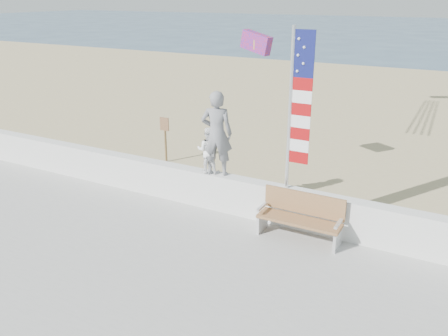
{
  "coord_description": "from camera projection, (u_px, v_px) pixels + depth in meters",
  "views": [
    {
      "loc": [
        5.13,
        -7.28,
        5.18
      ],
      "look_at": [
        0.2,
        1.8,
        1.35
      ],
      "focal_mm": 38.0,
      "sensor_mm": 36.0,
      "label": 1
    }
  ],
  "objects": [
    {
      "name": "parafoil_kite",
      "position": [
        257.0,
        43.0,
        12.71
      ],
      "size": [
        0.99,
        0.46,
        0.66
      ],
      "color": "red",
      "rests_on": "ground"
    },
    {
      "name": "sign",
      "position": [
        165.0,
        136.0,
        14.92
      ],
      "size": [
        0.32,
        0.07,
        1.46
      ],
      "color": "brown",
      "rests_on": "sand"
    },
    {
      "name": "flag",
      "position": [
        296.0,
        104.0,
        9.89
      ],
      "size": [
        0.5,
        0.08,
        3.5
      ],
      "color": "silver",
      "rests_on": "seawall"
    },
    {
      "name": "adult",
      "position": [
        217.0,
        134.0,
        11.06
      ],
      "size": [
        0.85,
        0.69,
        2.02
      ],
      "primitive_type": "imported",
      "rotation": [
        0.0,
        0.0,
        3.47
      ],
      "color": "gray",
      "rests_on": "seawall"
    },
    {
      "name": "sand",
      "position": [
        312.0,
        141.0,
        17.5
      ],
      "size": [
        90.0,
        40.0,
        0.08
      ],
      "primitive_type": "cube",
      "color": "tan",
      "rests_on": "ground"
    },
    {
      "name": "ground",
      "position": [
        176.0,
        252.0,
        10.09
      ],
      "size": [
        220.0,
        220.0,
        0.0
      ],
      "primitive_type": "plane",
      "color": "#324E65",
      "rests_on": "ground"
    },
    {
      "name": "seawall",
      "position": [
        221.0,
        192.0,
        11.52
      ],
      "size": [
        30.0,
        0.35,
        0.9
      ],
      "primitive_type": "cube",
      "color": "silver",
      "rests_on": "boardwalk"
    },
    {
      "name": "child",
      "position": [
        208.0,
        150.0,
        11.32
      ],
      "size": [
        0.65,
        0.58,
        1.13
      ],
      "primitive_type": "imported",
      "rotation": [
        0.0,
        0.0,
        3.45
      ],
      "color": "white",
      "rests_on": "seawall"
    },
    {
      "name": "bench",
      "position": [
        301.0,
        216.0,
        10.14
      ],
      "size": [
        1.8,
        0.57,
        1.0
      ],
      "color": "olive",
      "rests_on": "boardwalk"
    }
  ]
}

